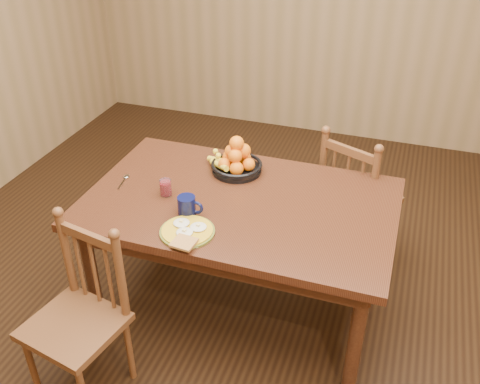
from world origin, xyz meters
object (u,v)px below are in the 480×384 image
(chair_near, at_px, (79,318))
(coffee_mug, at_px, (188,206))
(dining_table, at_px, (240,214))
(fruit_bowl, at_px, (236,161))
(chair_far, at_px, (355,200))
(breakfast_plate, at_px, (187,231))

(chair_near, relative_size, coffee_mug, 6.74)
(coffee_mug, bearing_deg, dining_table, 45.02)
(dining_table, bearing_deg, fruit_bowl, 113.03)
(chair_far, xyz_separation_m, chair_near, (-1.08, -1.40, -0.01))
(chair_far, height_order, coffee_mug, chair_far)
(chair_far, relative_size, fruit_bowl, 2.86)
(chair_far, relative_size, breakfast_plate, 3.18)
(dining_table, distance_m, chair_near, 0.95)
(chair_near, bearing_deg, breakfast_plate, 55.51)
(chair_near, bearing_deg, dining_table, 65.05)
(dining_table, distance_m, breakfast_plate, 0.39)
(breakfast_plate, relative_size, fruit_bowl, 0.90)
(fruit_bowl, bearing_deg, dining_table, -66.97)
(chair_far, bearing_deg, dining_table, 74.44)
(chair_far, xyz_separation_m, coffee_mug, (-0.74, -0.87, 0.35))
(dining_table, height_order, chair_near, chair_near)
(dining_table, distance_m, chair_far, 0.88)
(dining_table, height_order, coffee_mug, coffee_mug)
(dining_table, relative_size, coffee_mug, 12.01)
(fruit_bowl, bearing_deg, chair_near, -112.56)
(fruit_bowl, bearing_deg, chair_far, 30.34)
(chair_far, relative_size, coffee_mug, 6.96)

